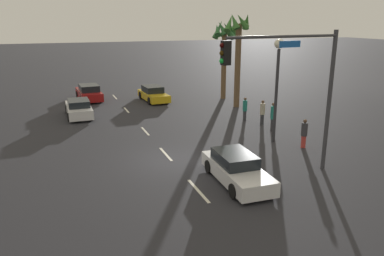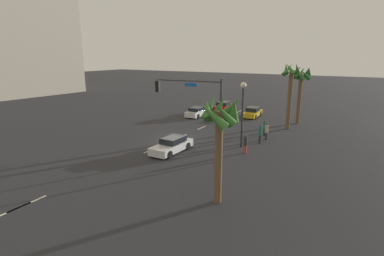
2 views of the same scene
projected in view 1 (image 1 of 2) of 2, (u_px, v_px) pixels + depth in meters
ground_plane at (171, 160)px, 19.97m from camera, size 220.00×220.00×0.00m
lane_stripe_0 at (115, 97)px, 36.19m from camera, size 2.24×0.14×0.01m
lane_stripe_1 at (126, 110)px, 30.99m from camera, size 1.94×0.14×0.01m
lane_stripe_2 at (145, 131)px, 25.15m from camera, size 2.02×0.14×0.01m
lane_stripe_3 at (166, 154)px, 20.88m from camera, size 2.23×0.14×0.01m
lane_stripe_4 at (198, 191)px, 16.42m from camera, size 2.43×0.14×0.01m
car_0 at (153, 94)px, 34.46m from camera, size 4.52×2.05×1.32m
car_1 at (89, 93)px, 34.75m from camera, size 4.65×2.14×1.43m
car_2 at (236, 169)px, 17.20m from camera, size 4.67×1.93×1.33m
car_3 at (79, 108)px, 28.83m from camera, size 4.42×1.86×1.33m
traffic_signal at (298, 80)px, 16.79m from camera, size 0.79×6.07×6.70m
streetlamp at (278, 71)px, 21.91m from camera, size 0.56×0.56×6.08m
pedestrian_0 at (273, 116)px, 25.03m from camera, size 0.42×0.42×1.91m
pedestrian_1 at (262, 112)px, 26.56m from camera, size 0.37×0.37×1.73m
pedestrian_2 at (245, 108)px, 27.63m from camera, size 0.39×0.39×1.71m
pedestrian_3 at (304, 133)px, 21.74m from camera, size 0.50×0.50×1.69m
palm_tree_0 at (238, 42)px, 30.74m from camera, size 2.25×2.46×7.67m
palm_tree_1 at (225, 39)px, 34.13m from camera, size 2.54×2.34×7.25m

